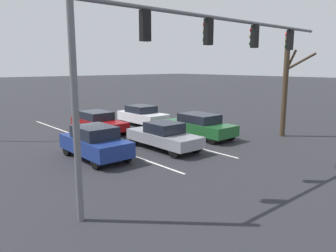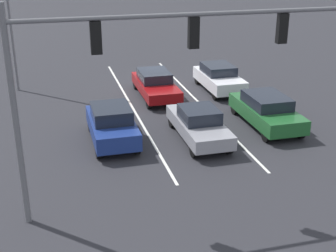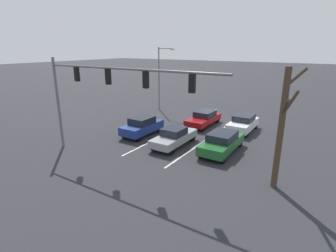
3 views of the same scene
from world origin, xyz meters
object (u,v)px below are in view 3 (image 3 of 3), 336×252
Objects in this scene: car_gray_midlane_front at (174,137)px; car_maroon_midlane_second at (204,118)px; car_navy_rightlane_front at (142,126)px; bare_tree_near at (282,127)px; traffic_signal_gantry at (101,85)px; car_darkgreen_leftlane_front at (222,142)px; car_white_leftlane_second at (243,123)px; street_lamp_right_shoulder at (161,74)px.

car_gray_midlane_front is 6.45m from car_maroon_midlane_second.
car_navy_rightlane_front is 0.91× the size of car_gray_midlane_front.
car_maroon_midlane_second is at bearing -120.28° from car_navy_rightlane_front.
car_gray_midlane_front is 0.70× the size of bare_tree_near.
car_navy_rightlane_front is at bearing -78.01° from traffic_signal_gantry.
car_navy_rightlane_front is 7.18m from traffic_signal_gantry.
car_darkgreen_leftlane_front is 5.82m from car_white_leftlane_second.
car_navy_rightlane_front is 6.59m from car_maroon_midlane_second.
street_lamp_right_shoulder is (7.79, -9.68, 3.66)m from car_gray_midlane_front.
car_maroon_midlane_second is 12.31m from traffic_signal_gantry.
traffic_signal_gantry is (2.14, 11.27, 4.46)m from car_maroon_midlane_second.
street_lamp_right_shoulder is (4.02, -8.94, 3.57)m from car_navy_rightlane_front.
car_navy_rightlane_front is 0.88× the size of car_maroon_midlane_second.
car_white_leftlane_second is 10.59m from bare_tree_near.
car_darkgreen_leftlane_front is 14.94m from street_lamp_right_shoulder.
car_white_leftlane_second is at bearing -117.48° from car_gray_midlane_front.
car_white_leftlane_second is 0.57× the size of street_lamp_right_shoulder.
car_gray_midlane_front is at bearing 93.97° from car_maroon_midlane_second.
street_lamp_right_shoulder is at bearing -51.17° from car_gray_midlane_front.
traffic_signal_gantry is 11.05m from bare_tree_near.
car_maroon_midlane_second is (4.11, -5.64, -0.04)m from car_darkgreen_leftlane_front.
car_navy_rightlane_front is 0.98× the size of car_white_leftlane_second.
traffic_signal_gantry is at bearing 109.74° from street_lamp_right_shoulder.
car_white_leftlane_second is 0.65× the size of bare_tree_near.
traffic_signal_gantry reaches higher than car_darkgreen_leftlane_front.
car_navy_rightlane_front is at bearing 59.72° from car_maroon_midlane_second.
car_navy_rightlane_front is 12.58m from bare_tree_near.
car_gray_midlane_front is at bearing 168.79° from car_navy_rightlane_front.
car_maroon_midlane_second is 12.66m from bare_tree_near.
bare_tree_near is (-15.88, 12.17, -0.87)m from street_lamp_right_shoulder.
traffic_signal_gantry reaches higher than car_navy_rightlane_front.
car_maroon_midlane_second is 8.83m from street_lamp_right_shoulder.
car_darkgreen_leftlane_front is at bearing 126.10° from car_maroon_midlane_second.
car_white_leftlane_second reaches higher than car_maroon_midlane_second.
street_lamp_right_shoulder is at bearing -23.83° from car_maroon_midlane_second.
car_maroon_midlane_second is 0.63× the size of street_lamp_right_shoulder.
car_navy_rightlane_front is 3.84m from car_gray_midlane_front.
car_maroon_midlane_second is 0.72× the size of bare_tree_near.
car_darkgreen_leftlane_front is 0.35× the size of traffic_signal_gantry.
bare_tree_near reaches higher than car_navy_rightlane_front.
car_darkgreen_leftlane_front is 1.03× the size of car_gray_midlane_front.
traffic_signal_gantry is at bearing 79.26° from car_maroon_midlane_second.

